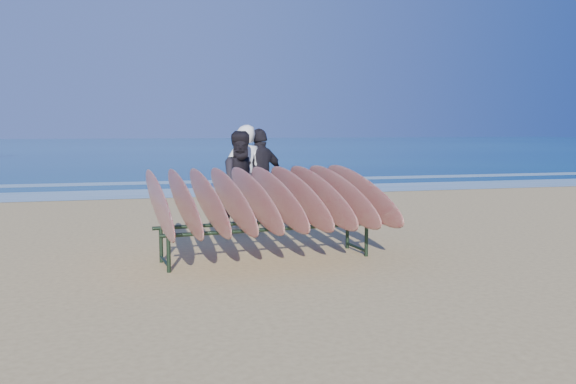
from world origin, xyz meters
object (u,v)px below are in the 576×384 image
person_white (245,176)px  surfboard_rack (266,198)px  person_dark_a (243,183)px  person_dark_b (261,177)px

person_white → surfboard_rack: bearing=76.5°
surfboard_rack → person_dark_a: bearing=82.2°
person_white → person_dark_b: person_white is taller
surfboard_rack → person_dark_b: bearing=73.6°
person_dark_a → person_dark_b: size_ratio=0.98×
surfboard_rack → person_white: (0.24, 3.01, 0.09)m
person_white → person_dark_b: 0.38m
person_white → person_dark_a: (-0.16, -0.74, -0.06)m
surfboard_rack → person_dark_b: (0.59, 3.16, 0.05)m
person_white → person_dark_a: bearing=68.7°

